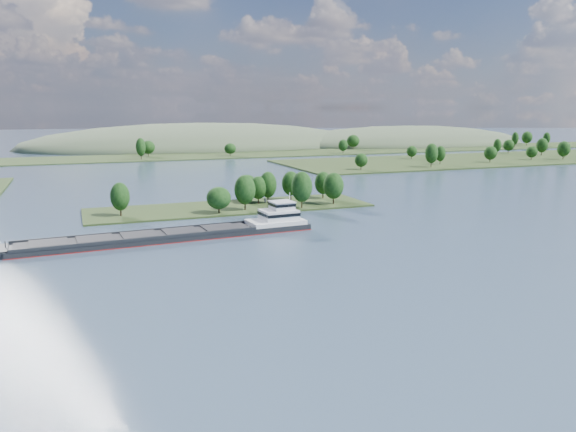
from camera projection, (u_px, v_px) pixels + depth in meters
name	position (u px, v px, depth m)	size (l,w,h in m)	color
ground	(292.00, 246.00, 145.27)	(1800.00, 1800.00, 0.00)	#354B5D
tree_island	(251.00, 197.00, 200.94)	(100.00, 30.08, 14.12)	#233317
right_bank	(507.00, 158.00, 390.84)	(320.00, 90.00, 15.63)	#233317
back_shoreline	(164.00, 156.00, 405.17)	(900.00, 60.00, 15.89)	#233317
hill_east	(407.00, 144.00, 557.52)	(260.00, 140.00, 36.00)	#425238
hill_west	(202.00, 147.00, 514.73)	(320.00, 160.00, 44.00)	#425238
cargo_barge	(188.00, 233.00, 154.78)	(83.76, 15.45, 11.26)	black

